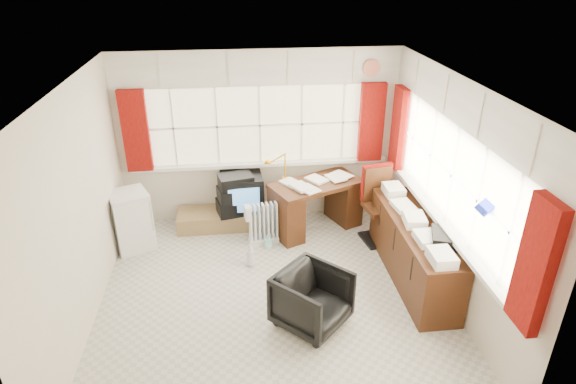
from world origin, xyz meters
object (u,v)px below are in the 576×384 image
desk_lamp (285,161)px  task_chair (378,201)px  office_chair (312,299)px  credenza (413,249)px  mini_fridge (131,220)px  desk (316,203)px  radiator (263,227)px  tv_bench (226,218)px  crt_tv (242,192)px

desk_lamp → task_chair: bearing=-21.5°
desk_lamp → office_chair: desk_lamp is taller
credenza → mini_fridge: 3.69m
desk → radiator: (-0.78, -0.31, -0.17)m
tv_bench → mini_fridge: mini_fridge is taller
credenza → crt_tv: size_ratio=3.22×
crt_tv → mini_fridge: mini_fridge is taller
mini_fridge → credenza: bearing=-17.2°
desk_lamp → radiator: (-0.35, -0.48, -0.78)m
desk_lamp → credenza: (1.41, -1.46, -0.63)m
tv_bench → crt_tv: bearing=10.1°
desk_lamp → office_chair: size_ratio=0.58×
desk_lamp → mini_fridge: (-2.12, -0.37, -0.62)m
credenza → mini_fridge: bearing=162.8°
task_chair → office_chair: 2.08m
desk_lamp → tv_bench: 1.26m
radiator → tv_bench: (-0.52, 0.53, -0.12)m
desk_lamp → radiator: size_ratio=0.68×
task_chair → crt_tv: (-1.86, 0.59, -0.05)m
office_chair → tv_bench: size_ratio=0.50×
desk_lamp → credenza: size_ratio=0.20×
office_chair → radiator: 1.74m
desk_lamp → crt_tv: desk_lamp is taller
tv_bench → mini_fridge: (-1.25, -0.42, 0.28)m
office_chair → credenza: bearing=-17.6°
office_chair → crt_tv: 2.38m
crt_tv → mini_fridge: size_ratio=0.76×
radiator → mini_fridge: 1.78m
desk_lamp → radiator: desk_lamp is taller
credenza → tv_bench: credenza is taller
desk → radiator: size_ratio=2.37×
mini_fridge → desk: bearing=4.5°
office_chair → crt_tv: size_ratio=1.12×
crt_tv → radiator: bearing=-65.2°
tv_bench → task_chair: bearing=-14.5°
tv_bench → crt_tv: crt_tv is taller
desk → office_chair: 2.04m
credenza → tv_bench: (-2.28, 1.52, -0.27)m
radiator → task_chair: bearing=-0.4°
task_chair → tv_bench: size_ratio=0.77×
office_chair → crt_tv: crt_tv is taller
desk → tv_bench: size_ratio=1.02×
credenza → radiator: bearing=150.8°
desk_lamp → mini_fridge: desk_lamp is taller
radiator → credenza: 2.02m
desk_lamp → task_chair: (1.24, -0.49, -0.46)m
office_chair → desk: bearing=34.1°
radiator → credenza: (1.76, -0.99, 0.15)m
radiator → crt_tv: 0.69m
desk_lamp → task_chair: 1.41m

